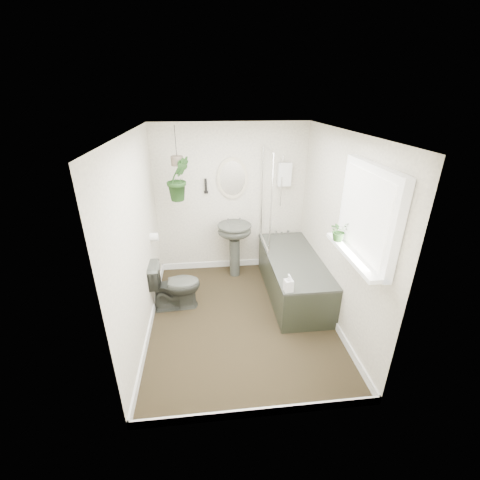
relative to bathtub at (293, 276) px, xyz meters
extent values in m
cube|color=black|center=(-0.80, -0.50, -0.30)|extent=(2.30, 2.80, 0.02)
cube|color=white|center=(-0.80, -0.50, 2.02)|extent=(2.30, 2.80, 0.02)
cube|color=white|center=(-0.80, 0.91, 0.86)|extent=(2.30, 0.02, 2.30)
cube|color=white|center=(-0.80, -1.91, 0.86)|extent=(2.30, 0.02, 2.30)
cube|color=white|center=(-1.96, -0.50, 0.86)|extent=(0.02, 2.80, 2.30)
cube|color=white|center=(0.36, -0.50, 0.86)|extent=(0.02, 2.80, 2.30)
cube|color=white|center=(-0.80, -0.50, -0.24)|extent=(2.30, 2.80, 0.10)
cube|color=white|center=(0.00, 0.84, 1.26)|extent=(0.20, 0.10, 0.35)
ellipsoid|color=beige|center=(-0.78, 0.87, 1.21)|extent=(0.46, 0.03, 0.62)
cylinder|color=black|center=(-1.18, 0.86, 1.11)|extent=(0.04, 0.04, 0.22)
cylinder|color=white|center=(-1.90, 0.20, 0.61)|extent=(0.11, 0.11, 0.11)
cube|color=white|center=(0.29, -1.20, 1.36)|extent=(0.08, 1.00, 0.90)
cube|color=white|center=(0.22, -1.20, 0.94)|extent=(0.18, 1.00, 0.04)
cube|color=white|center=(0.24, -1.20, 1.36)|extent=(0.01, 0.86, 0.76)
imported|color=#383B34|center=(-1.65, -0.14, 0.05)|extent=(0.69, 0.42, 0.68)
imported|color=black|center=(0.18, -0.90, 1.07)|extent=(0.23, 0.21, 0.22)
imported|color=black|center=(-1.53, 0.45, 1.33)|extent=(0.41, 0.38, 0.59)
imported|color=black|center=(-0.29, -0.79, 0.40)|extent=(0.11, 0.11, 0.21)
cylinder|color=brown|center=(-1.53, 0.45, 1.57)|extent=(0.16, 0.16, 0.12)
camera|label=1|loc=(-1.19, -3.83, 2.37)|focal=24.00mm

